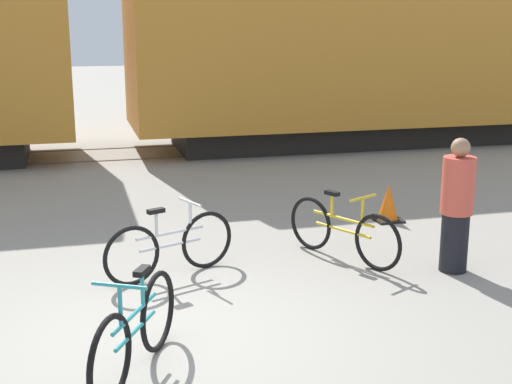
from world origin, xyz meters
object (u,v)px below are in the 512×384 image
Objects in this scene: bicycle_teal at (136,332)px; traffic_cone at (388,204)px; person_in_red at (457,207)px; bicycle_yellow at (343,231)px; bicycle_silver at (171,246)px; freight_train at (98,15)px.

traffic_cone is at bearing 43.06° from bicycle_teal.
bicycle_yellow is at bearing 156.59° from person_in_red.
bicycle_silver is 1.04× the size of bicycle_teal.
bicycle_silver is 2.35m from bicycle_teal.
bicycle_silver is 0.99× the size of person_in_red.
freight_train reaches higher than bicycle_yellow.
bicycle_teal is at bearing -91.65° from freight_train.
person_in_red is at bearing -11.50° from bicycle_silver.
bicycle_yellow reaches higher than traffic_cone.
bicycle_yellow is 2.93× the size of traffic_cone.
bicycle_teal reaches higher than traffic_cone.
bicycle_yellow is 1.39m from person_in_red.
person_in_red is at bearing 22.50° from bicycle_teal.
bicycle_yellow is at bearing -72.63° from freight_train.
bicycle_silver is at bearing -87.68° from freight_train.
bicycle_silver is 3.75m from traffic_cone.
bicycle_teal is (-0.29, -10.19, -2.59)m from freight_train.
bicycle_teal is at bearing -105.16° from bicycle_silver.
person_in_red is (1.12, -0.72, 0.42)m from bicycle_yellow.
person_in_red is (3.25, -0.66, 0.42)m from bicycle_silver.
traffic_cone is (3.43, 1.52, -0.11)m from bicycle_silver.
traffic_cone is (3.75, -6.41, -2.72)m from freight_train.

